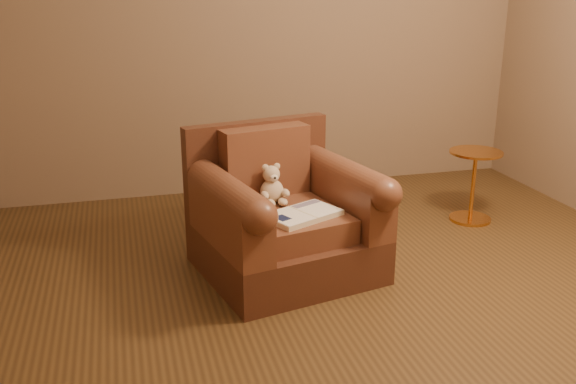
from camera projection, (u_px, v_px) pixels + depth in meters
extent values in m
plane|color=#4E351A|center=(359.00, 303.00, 3.27)|extent=(4.00, 4.00, 0.00)
cube|color=#7E644D|center=(267.00, 10.00, 4.67)|extent=(4.00, 0.02, 2.70)
cube|color=#4B2719|center=(286.00, 251.00, 3.58)|extent=(1.04, 1.01, 0.25)
cube|color=#4B2719|center=(257.00, 166.00, 3.77)|extent=(0.88, 0.28, 0.55)
cube|color=brown|center=(290.00, 222.00, 3.49)|extent=(0.63, 0.71, 0.13)
cube|color=brown|center=(265.00, 161.00, 3.66)|extent=(0.53, 0.25, 0.40)
cube|color=brown|center=(229.00, 220.00, 3.31)|extent=(0.33, 0.77, 0.28)
cube|color=brown|center=(345.00, 199.00, 3.62)|extent=(0.33, 0.77, 0.28)
cylinder|color=brown|center=(228.00, 194.00, 3.26)|extent=(0.33, 0.77, 0.18)
cylinder|color=brown|center=(346.00, 175.00, 3.57)|extent=(0.33, 0.77, 0.18)
ellipsoid|color=#CEB090|center=(272.00, 191.00, 3.58)|extent=(0.13, 0.12, 0.14)
sphere|color=#CEB090|center=(271.00, 174.00, 3.55)|extent=(0.10, 0.10, 0.10)
ellipsoid|color=#CEB090|center=(265.00, 168.00, 3.53)|extent=(0.04, 0.02, 0.04)
ellipsoid|color=#CEB090|center=(277.00, 166.00, 3.56)|extent=(0.04, 0.02, 0.04)
ellipsoid|color=beige|center=(274.00, 178.00, 3.52)|extent=(0.05, 0.03, 0.04)
sphere|color=black|center=(275.00, 178.00, 3.50)|extent=(0.01, 0.01, 0.01)
ellipsoid|color=#CEB090|center=(265.00, 195.00, 3.51)|extent=(0.04, 0.09, 0.04)
ellipsoid|color=#CEB090|center=(286.00, 193.00, 3.55)|extent=(0.04, 0.09, 0.04)
ellipsoid|color=#CEB090|center=(271.00, 203.00, 3.51)|extent=(0.05, 0.09, 0.04)
ellipsoid|color=#CEB090|center=(283.00, 202.00, 3.53)|extent=(0.05, 0.09, 0.04)
cube|color=beige|center=(303.00, 215.00, 3.36)|extent=(0.45, 0.37, 0.03)
cube|color=white|center=(289.00, 216.00, 3.30)|extent=(0.27, 0.29, 0.00)
cube|color=white|center=(316.00, 208.00, 3.42)|extent=(0.27, 0.29, 0.00)
cube|color=beige|center=(303.00, 212.00, 3.36)|extent=(0.11, 0.21, 0.00)
cube|color=#0F1638|center=(282.00, 218.00, 3.27)|extent=(0.09, 0.10, 0.00)
cube|color=slate|center=(306.00, 204.00, 3.48)|extent=(0.18, 0.12, 0.00)
cylinder|color=gold|center=(470.00, 219.00, 4.39)|extent=(0.28, 0.28, 0.02)
cylinder|color=gold|center=(473.00, 186.00, 4.31)|extent=(0.03, 0.03, 0.45)
cylinder|color=gold|center=(476.00, 152.00, 4.24)|extent=(0.35, 0.35, 0.02)
cylinder|color=gold|center=(476.00, 154.00, 4.24)|extent=(0.03, 0.03, 0.02)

